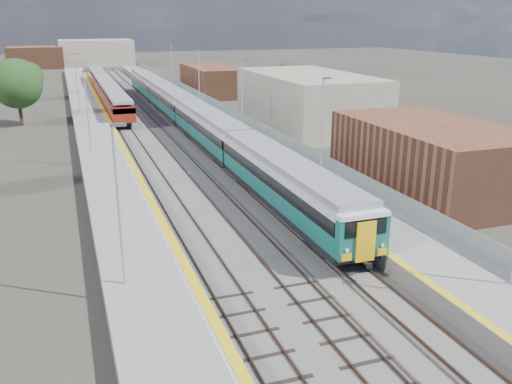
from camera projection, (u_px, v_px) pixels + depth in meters
ground at (171, 127)px, 66.29m from camera, size 320.00×320.00×0.00m
ballast_bed at (149, 125)px, 67.81m from camera, size 10.50×155.00×0.06m
tracks at (152, 121)px, 69.48m from camera, size 8.96×160.00×0.17m
platform_right at (207, 117)px, 70.04m from camera, size 4.70×155.00×8.52m
platform_left at (93, 124)px, 65.50m from camera, size 4.30×155.00×8.52m
buildings at (31, 27)px, 136.82m from camera, size 72.00×185.50×40.00m
green_train at (187, 112)px, 63.47m from camera, size 2.92×81.22×3.21m
red_train at (105, 88)px, 87.64m from camera, size 2.67×54.28×3.37m
tree_b at (17, 84)px, 65.71m from camera, size 6.05×6.05×8.20m
tree_c at (29, 76)px, 86.84m from camera, size 4.55×4.55×6.17m
tree_d at (287, 78)px, 82.89m from camera, size 4.72×4.72×6.39m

